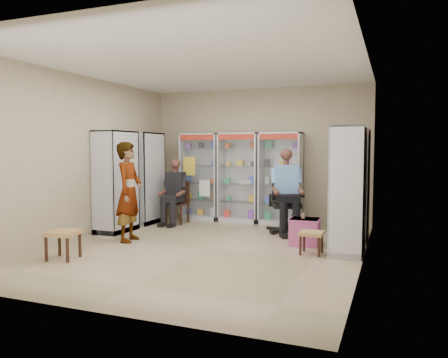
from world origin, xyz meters
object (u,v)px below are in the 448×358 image
at_px(cabinet_back_right, 281,179).
at_px(office_chair, 286,202).
at_px(standing_man, 129,192).
at_px(cabinet_right_near, 348,190).
at_px(cabinet_right_far, 354,185).
at_px(woven_stool_a, 311,243).
at_px(woven_stool_b, 63,245).
at_px(cabinet_left_near, 116,182).
at_px(cabinet_left_far, 145,178).
at_px(wooden_chair, 177,202).
at_px(seated_shopkeeper, 286,194).
at_px(pink_trunk, 305,232).
at_px(cabinet_back_mid, 239,178).
at_px(cabinet_back_left, 201,177).

distance_m(cabinet_back_right, office_chair, 1.02).
bearing_deg(standing_man, cabinet_right_near, -92.86).
xyz_separation_m(cabinet_right_far, woven_stool_a, (-0.52, -1.35, -0.82)).
distance_m(office_chair, woven_stool_b, 4.21).
bearing_deg(cabinet_left_near, woven_stool_b, 14.28).
height_order(cabinet_left_far, woven_stool_a, cabinet_left_far).
distance_m(woven_stool_b, standing_man, 1.61).
xyz_separation_m(cabinet_left_far, wooden_chair, (0.68, 0.20, -0.53)).
bearing_deg(seated_shopkeeper, wooden_chair, 151.41).
relative_size(cabinet_right_far, woven_stool_a, 5.60).
relative_size(cabinet_right_near, woven_stool_a, 5.60).
height_order(cabinet_back_right, wooden_chair, cabinet_back_right).
distance_m(cabinet_right_far, pink_trunk, 1.30).
height_order(cabinet_back_mid, woven_stool_a, cabinet_back_mid).
relative_size(cabinet_back_mid, cabinet_back_right, 1.00).
distance_m(cabinet_right_near, pink_trunk, 1.12).
bearing_deg(cabinet_left_far, cabinet_left_near, -0.00).
distance_m(cabinet_back_right, seated_shopkeeper, 1.02).
xyz_separation_m(cabinet_right_far, cabinet_left_far, (-4.46, 0.20, 0.00)).
bearing_deg(cabinet_right_far, office_chair, 79.29).
height_order(office_chair, pink_trunk, office_chair).
bearing_deg(cabinet_left_far, cabinet_back_mid, 116.32).
bearing_deg(wooden_chair, cabinet_right_near, -21.64).
height_order(cabinet_right_far, woven_stool_a, cabinet_right_far).
distance_m(cabinet_back_mid, cabinet_left_near, 2.77).
bearing_deg(pink_trunk, standing_man, -164.58).
bearing_deg(standing_man, office_chair, -63.22).
distance_m(cabinet_right_near, standing_man, 3.75).
distance_m(wooden_chair, woven_stool_b, 3.43).
height_order(cabinet_back_mid, cabinet_left_near, same).
distance_m(cabinet_back_left, wooden_chair, 0.94).
height_order(cabinet_right_far, wooden_chair, cabinet_right_far).
relative_size(cabinet_left_near, woven_stool_a, 5.60).
height_order(cabinet_left_near, office_chair, cabinet_left_near).
relative_size(cabinet_right_far, standing_man, 1.13).
relative_size(wooden_chair, woven_stool_b, 2.18).
relative_size(cabinet_back_mid, cabinet_right_near, 1.00).
xyz_separation_m(cabinet_back_right, cabinet_right_near, (1.63, -2.23, 0.00)).
bearing_deg(cabinet_back_mid, pink_trunk, -45.52).
height_order(cabinet_back_mid, wooden_chair, cabinet_back_mid).
height_order(seated_shopkeeper, pink_trunk, seated_shopkeeper).
relative_size(cabinet_back_left, standing_man, 1.13).
relative_size(seated_shopkeeper, pink_trunk, 3.26).
bearing_deg(wooden_chair, pink_trunk, -20.66).
bearing_deg(woven_stool_a, office_chair, 115.95).
height_order(cabinet_right_near, seated_shopkeeper, cabinet_right_near).
height_order(cabinet_back_mid, cabinet_back_right, same).
bearing_deg(woven_stool_a, standing_man, -176.14).
relative_size(cabinet_back_right, woven_stool_a, 5.60).
distance_m(cabinet_back_right, woven_stool_b, 4.80).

